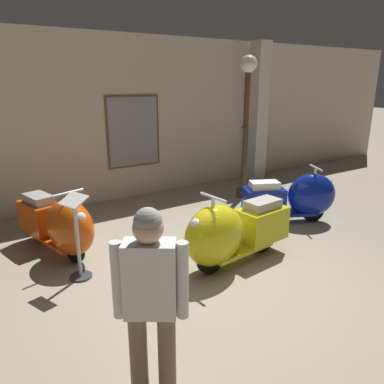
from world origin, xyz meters
TOP-DOWN VIEW (x-y plane):
  - ground_plane at (0.00, 0.00)m, footprint 60.00×60.00m
  - showroom_back_wall at (0.13, 3.81)m, footprint 18.00×0.63m
  - scooter_0 at (-1.47, 1.70)m, footprint 0.86×1.70m
  - scooter_1 at (0.32, 0.17)m, footprint 1.73×0.65m
  - scooter_2 at (2.28, 0.78)m, footprint 1.65×1.10m
  - lamppost at (2.46, 2.40)m, footprint 0.34×0.34m
  - visitor_0 at (-1.54, -1.25)m, footprint 0.46×0.39m
  - info_stanchion at (-1.45, 0.94)m, footprint 0.33×0.38m

SIDE VIEW (x-z plane):
  - ground_plane at x=0.00m, z-range 0.00..0.00m
  - scooter_2 at x=2.28m, z-range -0.04..0.94m
  - info_stanchion at x=-1.45m, z-range -0.09..0.99m
  - scooter_0 at x=-1.47m, z-range -0.04..0.95m
  - scooter_1 at x=0.32m, z-range -0.05..0.99m
  - visitor_0 at x=-1.54m, z-range 0.13..1.72m
  - showroom_back_wall at x=0.13m, z-range 0.00..3.26m
  - lamppost at x=2.46m, z-range 0.33..3.19m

